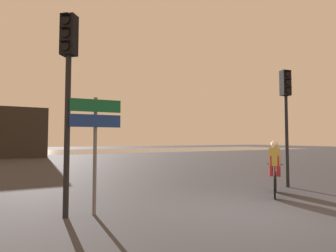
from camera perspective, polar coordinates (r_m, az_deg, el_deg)
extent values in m
plane|color=#333338|center=(6.32, 17.73, -18.01)|extent=(120.00, 120.00, 0.00)
cube|color=slate|center=(38.91, -20.83, -5.21)|extent=(80.00, 16.00, 0.01)
cylinder|color=black|center=(10.11, 24.42, -2.98)|extent=(0.12, 0.12, 3.21)
cube|color=black|center=(10.31, 24.18, 8.52)|extent=(0.36, 0.30, 0.90)
cylinder|color=black|center=(10.27, 24.63, 10.23)|extent=(0.19, 0.07, 0.19)
cube|color=black|center=(10.28, 24.69, 10.85)|extent=(0.21, 0.15, 0.02)
cylinder|color=black|center=(10.21, 24.67, 8.64)|extent=(0.19, 0.07, 0.19)
cube|color=black|center=(10.22, 24.73, 9.27)|extent=(0.21, 0.15, 0.02)
cylinder|color=black|center=(10.16, 24.70, 7.04)|extent=(0.19, 0.07, 0.19)
cube|color=black|center=(10.16, 24.76, 7.67)|extent=(0.21, 0.15, 0.02)
cylinder|color=black|center=(6.05, -21.12, -1.89)|extent=(0.12, 0.12, 3.50)
cube|color=black|center=(6.47, -20.73, 17.96)|extent=(0.40, 0.39, 0.90)
cylinder|color=black|center=(6.47, -21.38, 20.73)|extent=(0.17, 0.14, 0.19)
cube|color=black|center=(6.50, -21.47, 21.68)|extent=(0.22, 0.21, 0.02)
cylinder|color=black|center=(6.36, -21.43, 18.33)|extent=(0.17, 0.14, 0.19)
cube|color=black|center=(6.39, -21.52, 19.31)|extent=(0.22, 0.21, 0.02)
cylinder|color=black|center=(6.27, -21.49, 15.86)|extent=(0.17, 0.14, 0.19)
cube|color=black|center=(6.29, -21.57, 16.86)|extent=(0.22, 0.21, 0.02)
cylinder|color=slate|center=(6.08, -15.62, -6.21)|extent=(0.08, 0.08, 2.60)
cube|color=#116038|center=(6.06, -15.41, 4.29)|extent=(1.10, 0.10, 0.28)
cube|color=navy|center=(6.03, -15.45, 1.08)|extent=(1.10, 0.10, 0.28)
cylinder|color=black|center=(9.10, 22.38, -11.12)|extent=(0.54, 0.45, 0.66)
cylinder|color=black|center=(8.06, 22.23, -12.21)|extent=(0.54, 0.45, 0.66)
cylinder|color=maroon|center=(8.52, 22.24, -8.31)|extent=(0.67, 0.56, 0.04)
cylinder|color=maroon|center=(8.40, 22.25, -9.94)|extent=(0.04, 0.04, 0.55)
cylinder|color=maroon|center=(8.99, 22.31, -7.70)|extent=(0.32, 0.37, 0.03)
cylinder|color=maroon|center=(8.36, 22.90, -8.05)|extent=(0.11, 0.11, 0.60)
cylinder|color=maroon|center=(8.37, 21.52, -8.08)|extent=(0.11, 0.11, 0.60)
cube|color=olive|center=(8.39, 22.18, -6.20)|extent=(0.34, 0.36, 0.54)
sphere|color=beige|center=(8.41, 22.14, -3.67)|extent=(0.20, 0.20, 0.20)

